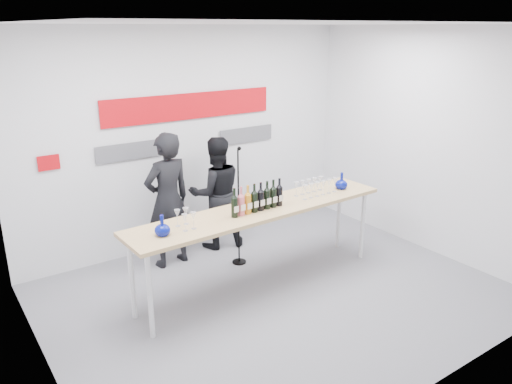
% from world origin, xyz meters
% --- Properties ---
extents(ground, '(5.00, 5.00, 0.00)m').
position_xyz_m(ground, '(0.00, 0.00, 0.00)').
color(ground, slate).
rests_on(ground, ground).
extents(back_wall, '(5.00, 0.04, 3.00)m').
position_xyz_m(back_wall, '(0.00, 2.00, 1.50)').
color(back_wall, silver).
rests_on(back_wall, ground).
extents(signage, '(3.38, 0.02, 0.79)m').
position_xyz_m(signage, '(-0.06, 1.97, 1.81)').
color(signage, '#C00810').
rests_on(signage, back_wall).
extents(tasting_table, '(3.29, 0.76, 0.98)m').
position_xyz_m(tasting_table, '(-0.01, 0.32, 0.91)').
color(tasting_table, '#D6B673').
rests_on(tasting_table, ground).
extents(wine_bottles, '(0.71, 0.10, 0.33)m').
position_xyz_m(wine_bottles, '(-0.09, 0.27, 1.15)').
color(wine_bottles, black).
rests_on(wine_bottles, tasting_table).
extents(decanter_left, '(0.16, 0.16, 0.21)m').
position_xyz_m(decanter_left, '(-1.27, 0.24, 1.09)').
color(decanter_left, navy).
rests_on(decanter_left, tasting_table).
extents(decanter_right, '(0.16, 0.16, 0.21)m').
position_xyz_m(decanter_right, '(1.26, 0.32, 1.09)').
color(decanter_right, navy).
rests_on(decanter_right, tasting_table).
extents(glasses_left, '(0.17, 0.23, 0.18)m').
position_xyz_m(glasses_left, '(-0.99, 0.29, 1.07)').
color(glasses_left, silver).
rests_on(glasses_left, tasting_table).
extents(glasses_right, '(0.57, 0.24, 0.18)m').
position_xyz_m(glasses_right, '(0.83, 0.34, 1.07)').
color(glasses_right, silver).
rests_on(glasses_right, tasting_table).
extents(presenter_left, '(0.69, 0.50, 1.75)m').
position_xyz_m(presenter_left, '(-0.65, 1.46, 0.88)').
color(presenter_left, black).
rests_on(presenter_left, ground).
extents(presenter_right, '(0.89, 0.77, 1.57)m').
position_xyz_m(presenter_right, '(0.14, 1.60, 0.79)').
color(presenter_right, black).
rests_on(presenter_right, ground).
extents(mic_stand, '(0.18, 0.18, 1.58)m').
position_xyz_m(mic_stand, '(0.09, 0.95, 0.48)').
color(mic_stand, black).
rests_on(mic_stand, ground).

